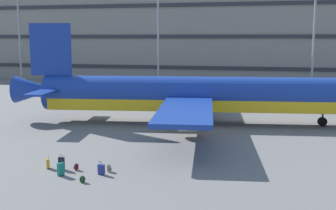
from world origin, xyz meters
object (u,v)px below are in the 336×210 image
Objects in this scene: suitcase_large at (48,163)px; suitcase_purple at (101,169)px; backpack_black at (82,179)px; suitcase_teal at (61,169)px; suitcase_small at (61,163)px; backpack_silver at (109,168)px; backpack_upright at (76,167)px; airliner at (196,96)px.

suitcase_purple reaches higher than suitcase_large.
suitcase_large is 0.99× the size of suitcase_purple.
suitcase_teal is at bearing 154.50° from backpack_black.
suitcase_teal is at bearing -65.10° from suitcase_small.
backpack_silver is (0.85, 2.37, 0.04)m from backpack_black.
suitcase_small reaches higher than suitcase_purple.
suitcase_purple is 3.00m from suitcase_small.
suitcase_teal is 2.10× the size of backpack_black.
suitcase_small is 2.02× the size of backpack_upright.
backpack_silver is (2.73, 1.47, -0.20)m from suitcase_teal.
airliner is at bearing 79.17° from backpack_black.
suitcase_purple is at bearing 72.20° from backpack_black.
backpack_upright is at bearing 2.15° from suitcase_large.
suitcase_purple is 0.74m from backpack_silver.
backpack_black is (1.88, -0.90, -0.24)m from suitcase_teal.
backpack_silver is (0.30, 0.67, -0.11)m from suitcase_purple.
suitcase_small is 3.30m from backpack_silver.
suitcase_purple is 1.79m from backpack_black.
backpack_upright is at bearing -175.92° from backpack_silver.
suitcase_purple is 0.86× the size of suitcase_small.
backpack_upright is at bearing 165.85° from suitcase_purple.
suitcase_small is at bearing -2.60° from suitcase_large.
suitcase_teal is at bearing -107.89° from backpack_upright.
airliner reaches higher than backpack_upright.
suitcase_teal is (-2.43, -0.80, 0.09)m from suitcase_purple.
airliner reaches higher than suitcase_teal.
suitcase_large is at bearing -176.81° from backpack_silver.
backpack_upright is at bearing 7.11° from suitcase_small.
backpack_silver is 2.31m from backpack_upright.
suitcase_teal reaches higher than backpack_silver.
suitcase_small is 3.21m from backpack_black.
suitcase_large is 4.02m from suitcase_purple.
suitcase_large is at bearing 173.86° from suitcase_purple.
suitcase_large is at bearing -112.46° from airliner.
suitcase_large is 2.00m from backpack_upright.
suitcase_small is (-6.17, -17.44, -2.45)m from airliner.
backpack_upright is (-2.31, -0.16, -0.02)m from backpack_silver.
suitcase_teal is 1.39m from backpack_upright.
suitcase_large is 1.85× the size of backpack_black.
suitcase_purple reaches higher than backpack_silver.
suitcase_small reaches higher than backpack_upright.
suitcase_teal is (1.57, -1.23, 0.09)m from suitcase_large.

